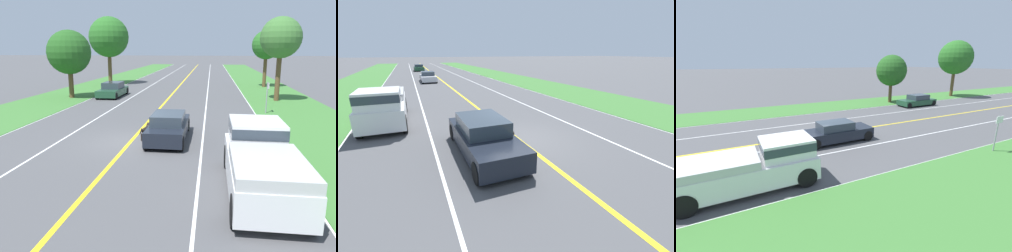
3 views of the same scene
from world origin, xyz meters
TOP-DOWN VIEW (x-y plane):
  - ground_plane at (0.00, 0.00)m, footprint 400.00×400.00m
  - centre_divider_line at (0.00, 0.00)m, footprint 0.18×160.00m
  - lane_edge_line_right at (7.00, 0.00)m, footprint 0.14×160.00m
  - lane_dash_same_dir at (3.50, 0.00)m, footprint 0.10×160.00m
  - lane_dash_oncoming at (-3.50, 0.00)m, footprint 0.10×160.00m
  - ego_car at (1.80, 0.63)m, footprint 1.80×4.66m
  - dog at (0.67, 0.51)m, footprint 0.46×1.20m
  - pickup_truck at (5.47, -4.93)m, footprint 2.09×5.58m
  - oncoming_car at (-5.40, 14.97)m, footprint 1.92×4.74m
  - roadside_tree_right_near at (9.51, 14.18)m, footprint 3.44×3.44m
  - roadside_tree_right_far at (10.05, 24.91)m, footprint 3.31×3.31m
  - roadside_tree_left_near at (-8.90, 13.57)m, footprint 3.93×3.93m
  - roadside_tree_left_far at (-8.98, 25.72)m, footprint 4.96×4.96m
  - street_sign at (7.72, 8.17)m, footprint 0.11×0.64m

SIDE VIEW (x-z plane):
  - ground_plane at x=0.00m, z-range 0.00..0.00m
  - centre_divider_line at x=0.00m, z-range 0.00..0.01m
  - lane_edge_line_right at x=7.00m, z-range 0.00..0.01m
  - lane_dash_same_dir at x=3.50m, z-range 0.00..0.01m
  - lane_dash_oncoming at x=-3.50m, z-range 0.00..0.01m
  - dog at x=0.67m, z-range 0.10..0.92m
  - oncoming_car at x=-5.40m, z-range -0.05..1.30m
  - ego_car at x=1.80m, z-range -0.04..1.33m
  - pickup_truck at x=5.47m, z-range 0.02..2.01m
  - street_sign at x=7.72m, z-range 0.30..2.51m
  - roadside_tree_left_near at x=-8.90m, z-range 1.06..7.16m
  - roadside_tree_right_far at x=10.05m, z-range 1.56..8.08m
  - roadside_tree_right_near at x=9.51m, z-range 1.76..8.83m
  - roadside_tree_left_far at x=-8.98m, z-range 1.66..9.99m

